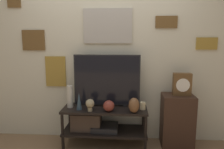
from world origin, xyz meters
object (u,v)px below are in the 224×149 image
Objects in this scene: vase_urn_stoneware at (134,105)px; vase_round_glass at (109,106)px; television at (107,80)px; vase_tall_ceramic at (70,97)px; candle_jar at (143,106)px; mantel_clock at (182,84)px; vase_slim_bronze at (79,101)px; decorative_bust at (90,104)px.

vase_urn_stoneware is 1.33× the size of vase_round_glass.
television is 0.56m from vase_tall_ceramic.
candle_jar is (0.12, 0.14, -0.05)m from vase_urn_stoneware.
mantel_clock is (0.98, 0.17, 0.27)m from vase_round_glass.
television is 0.48m from vase_slim_bronze.
vase_slim_bronze is at bearing -29.32° from vase_tall_ceramic.
vase_tall_ceramic is 3.13× the size of candle_jar.
mantel_clock reaches higher than vase_round_glass.
vase_slim_bronze is 0.75× the size of vase_tall_ceramic.
vase_urn_stoneware is at bearing -163.00° from mantel_clock.
vase_slim_bronze is at bearing -175.46° from candle_jar.
television reaches higher than vase_urn_stoneware.
television is 1.03m from mantel_clock.
decorative_bust is at bearing 178.38° from vase_urn_stoneware.
vase_tall_ceramic is 1.55m from mantel_clock.
vase_tall_ceramic reaches higher than vase_round_glass.
vase_urn_stoneware is 0.74m from vase_slim_bronze.
vase_urn_stoneware is (0.38, -0.25, -0.28)m from television.
decorative_bust is at bearing -23.79° from vase_tall_ceramic.
candle_jar is (1.01, -0.01, -0.11)m from vase_tall_ceramic.
vase_tall_ceramic reaches higher than vase_urn_stoneware.
vase_urn_stoneware is 0.19m from candle_jar.
vase_tall_ceramic is at bearing 167.37° from vase_round_glass.
vase_urn_stoneware is at bearing -4.61° from vase_round_glass.
candle_jar is 0.72m from decorative_bust.
vase_urn_stoneware is 0.63× the size of vase_tall_ceramic.
candle_jar is at bearing 9.70° from decorative_bust.
decorative_bust is at bearing -18.18° from vase_slim_bronze.
candle_jar is 0.33× the size of mantel_clock.
vase_slim_bronze is 2.35× the size of candle_jar.
mantel_clock is at bearing 17.00° from vase_urn_stoneware.
candle_jar is at bearing 13.61° from vase_round_glass.
mantel_clock reaches higher than decorative_bust.
vase_urn_stoneware is 0.90m from vase_tall_ceramic.
mantel_clock is (0.65, 0.20, 0.25)m from vase_urn_stoneware.
decorative_bust is (-0.20, -0.23, -0.28)m from television.
candle_jar is 0.61× the size of decorative_bust.
vase_slim_bronze is at bearing -174.67° from mantel_clock.
vase_round_glass is 0.49× the size of mantel_clock.
vase_tall_ceramic reaches higher than vase_slim_bronze.
television is 4.70× the size of vase_urn_stoneware.
candle_jar is at bearing -0.81° from vase_tall_ceramic.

